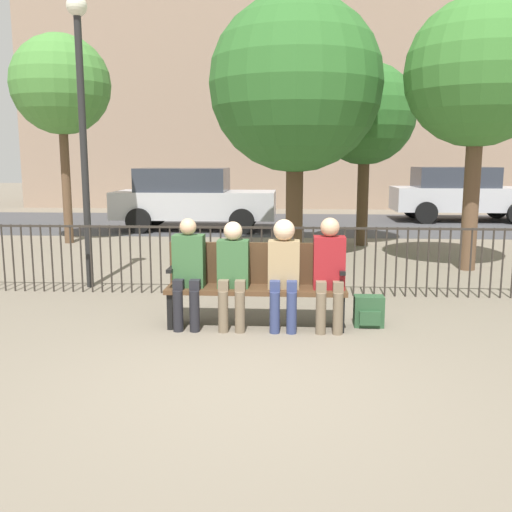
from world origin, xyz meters
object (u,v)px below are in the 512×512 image
(tree_1, at_px, (365,115))
(tree_3, at_px, (61,86))
(seated_person_1, at_px, (233,269))
(tree_2, at_px, (296,85))
(tree_0, at_px, (479,74))
(parked_car_0, at_px, (461,193))
(seated_person_2, at_px, (284,267))
(lamp_post, at_px, (81,102))
(backpack, at_px, (369,312))
(seated_person_3, at_px, (329,268))
(seated_person_0, at_px, (188,268))
(parked_car_1, at_px, (192,198))
(park_bench, at_px, (256,281))

(tree_1, bearing_deg, tree_3, -179.54)
(seated_person_1, xyz_separation_m, tree_2, (0.68, 4.76, 2.52))
(tree_0, bearing_deg, parked_car_0, 74.95)
(seated_person_2, distance_m, lamp_post, 3.95)
(backpack, relative_size, tree_1, 0.09)
(tree_2, distance_m, parked_car_0, 8.76)
(tree_0, relative_size, tree_1, 1.14)
(seated_person_2, relative_size, seated_person_3, 0.98)
(backpack, bearing_deg, tree_1, 83.97)
(lamp_post, bearing_deg, backpack, -25.05)
(seated_person_0, distance_m, seated_person_3, 1.54)
(tree_0, relative_size, tree_3, 0.98)
(tree_3, relative_size, lamp_post, 1.11)
(tree_1, bearing_deg, parked_car_0, 55.46)
(seated_person_2, relative_size, tree_1, 0.31)
(seated_person_3, bearing_deg, parked_car_0, 67.85)
(parked_car_1, bearing_deg, lamp_post, -92.53)
(tree_3, distance_m, lamp_post, 4.86)
(seated_person_1, distance_m, tree_1, 7.01)
(seated_person_2, distance_m, parked_car_1, 9.20)
(lamp_post, xyz_separation_m, parked_car_0, (8.04, 9.61, -1.79))
(parked_car_1, bearing_deg, seated_person_2, -73.92)
(tree_0, xyz_separation_m, lamp_post, (-5.91, -1.70, -0.56))
(tree_0, height_order, tree_1, tree_0)
(seated_person_2, bearing_deg, seated_person_3, 0.11)
(seated_person_2, distance_m, tree_3, 8.40)
(tree_1, height_order, parked_car_0, tree_1)
(tree_1, relative_size, tree_3, 0.86)
(parked_car_0, bearing_deg, park_bench, -115.71)
(park_bench, height_order, tree_2, tree_2)
(seated_person_0, xyz_separation_m, backpack, (1.99, 0.14, -0.50))
(seated_person_0, xyz_separation_m, seated_person_2, (1.05, -0.00, 0.02))
(backpack, distance_m, tree_2, 5.58)
(tree_0, xyz_separation_m, tree_2, (-2.93, 1.14, -0.01))
(seated_person_2, distance_m, tree_2, 5.38)
(park_bench, xyz_separation_m, parked_car_0, (5.49, 11.39, 0.34))
(tree_1, height_order, tree_3, tree_3)
(seated_person_3, distance_m, backpack, 0.70)
(seated_person_1, xyz_separation_m, lamp_post, (-2.30, 1.92, 1.97))
(tree_0, distance_m, tree_1, 3.10)
(tree_0, distance_m, lamp_post, 6.18)
(seated_person_2, bearing_deg, park_bench, 156.82)
(seated_person_3, height_order, parked_car_1, parked_car_1)
(park_bench, distance_m, backpack, 1.30)
(park_bench, distance_m, tree_3, 8.19)
(park_bench, xyz_separation_m, tree_3, (-4.58, 6.14, 2.90))
(tree_2, bearing_deg, backpack, -79.94)
(tree_3, bearing_deg, backpack, -46.42)
(tree_3, bearing_deg, tree_2, -16.75)
(park_bench, bearing_deg, seated_person_1, -152.10)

